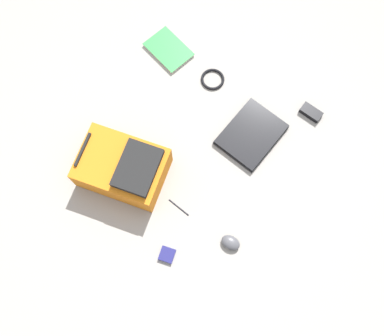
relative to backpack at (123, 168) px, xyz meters
The scene contains 9 objects.
ground_plane 0.40m from the backpack, 54.65° to the right, with size 4.03×4.03×0.00m, color gray.
backpack is the anchor object (origin of this frame).
laptop 0.70m from the backpack, 41.98° to the right, with size 0.37×0.31×0.03m.
book_red 0.77m from the backpack, 14.24° to the left, with size 0.25×0.30×0.02m.
computer_mouse 0.66m from the backpack, 93.90° to the right, with size 0.07×0.10×0.04m, color #4C4C51.
cable_coil 0.72m from the backpack, ahead, with size 0.13×0.13×0.01m, color black.
power_brick 1.06m from the backpack, 40.81° to the right, with size 0.06×0.12×0.03m, color black.
pen_black 0.35m from the backpack, 93.21° to the right, with size 0.01×0.01×0.13m, color black.
earbud_pouch 0.49m from the backpack, 121.91° to the right, with size 0.07×0.07×0.02m, color navy.
Camera 1 is at (-0.60, -0.31, 2.18)m, focal length 40.36 mm.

